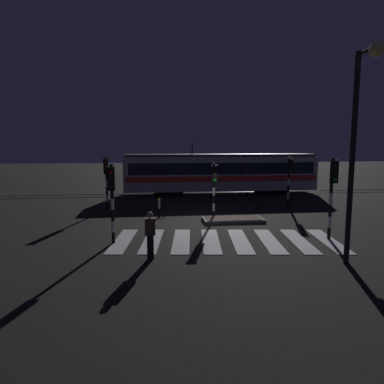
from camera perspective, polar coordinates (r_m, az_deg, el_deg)
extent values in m
plane|color=black|center=(17.99, 3.27, -5.24)|extent=(120.00, 120.00, 0.00)
cube|color=#59595E|center=(27.90, -0.48, -0.54)|extent=(80.00, 0.12, 0.03)
cube|color=#59595E|center=(29.31, -0.80, -0.14)|extent=(80.00, 0.12, 0.03)
cube|color=silver|center=(15.24, -11.13, -7.73)|extent=(1.17, 3.86, 0.02)
cube|color=silver|center=(15.05, -6.47, -7.83)|extent=(1.17, 3.86, 0.02)
cube|color=silver|center=(14.96, -1.73, -7.88)|extent=(1.17, 3.86, 0.02)
cube|color=silver|center=(14.98, 3.05, -7.88)|extent=(1.17, 3.86, 0.02)
cube|color=silver|center=(15.09, 7.78, -7.82)|extent=(1.17, 3.86, 0.02)
cube|color=silver|center=(15.30, 12.41, -7.71)|extent=(1.17, 3.86, 0.02)
cube|color=silver|center=(15.61, 16.88, -7.56)|extent=(1.17, 3.86, 0.02)
cube|color=silver|center=(16.00, 21.16, -7.37)|extent=(1.17, 3.86, 0.02)
cube|color=slate|center=(18.78, 6.65, -4.48)|extent=(3.17, 1.40, 0.16)
cube|color=#4C382D|center=(18.76, 6.65, -4.21)|extent=(2.86, 1.26, 0.02)
cylinder|color=black|center=(16.28, 21.26, -6.26)|extent=(0.14, 0.14, 0.50)
cylinder|color=white|center=(16.17, 21.35, -4.55)|extent=(0.14, 0.14, 0.50)
cylinder|color=black|center=(16.08, 21.44, -2.81)|extent=(0.14, 0.14, 0.50)
cylinder|color=white|center=(16.00, 21.52, -1.06)|extent=(0.14, 0.14, 0.50)
cylinder|color=black|center=(15.93, 21.61, 0.71)|extent=(0.14, 0.14, 0.50)
cylinder|color=white|center=(15.88, 21.70, 2.49)|extent=(0.14, 0.14, 0.50)
cylinder|color=black|center=(15.85, 21.79, 4.28)|extent=(0.14, 0.14, 0.50)
cube|color=black|center=(15.72, 22.02, 2.96)|extent=(0.28, 0.20, 0.90)
sphere|color=black|center=(15.61, 22.27, 3.95)|extent=(0.14, 0.14, 0.14)
sphere|color=black|center=(15.63, 22.22, 2.92)|extent=(0.14, 0.14, 0.14)
sphere|color=green|center=(15.65, 22.17, 1.90)|extent=(0.14, 0.14, 0.14)
cube|color=black|center=(15.70, 22.12, 4.74)|extent=(0.36, 0.24, 0.04)
cylinder|color=black|center=(14.96, -12.60, -7.19)|extent=(0.14, 0.14, 0.46)
cylinder|color=white|center=(14.84, -12.65, -5.46)|extent=(0.14, 0.14, 0.46)
cylinder|color=black|center=(14.75, -12.71, -3.70)|extent=(0.14, 0.14, 0.46)
cylinder|color=white|center=(14.66, -12.76, -1.92)|extent=(0.14, 0.14, 0.46)
cylinder|color=black|center=(14.59, -12.81, -0.12)|extent=(0.14, 0.14, 0.46)
cylinder|color=white|center=(14.54, -12.87, 1.69)|extent=(0.14, 0.14, 0.46)
cylinder|color=black|center=(14.50, -12.92, 3.52)|extent=(0.14, 0.14, 0.46)
cube|color=black|center=(14.36, -12.95, 2.00)|extent=(0.28, 0.20, 0.90)
sphere|color=red|center=(14.23, -13.03, 3.08)|extent=(0.14, 0.14, 0.14)
sphere|color=black|center=(14.25, -12.99, 1.96)|extent=(0.14, 0.14, 0.14)
sphere|color=black|center=(14.28, -12.96, 0.84)|extent=(0.14, 0.14, 0.14)
cube|color=black|center=(14.32, -13.01, 3.96)|extent=(0.36, 0.24, 0.04)
cylinder|color=black|center=(22.55, -13.52, -2.19)|extent=(0.14, 0.14, 0.47)
cylinder|color=white|center=(22.47, -13.55, -1.01)|extent=(0.14, 0.14, 0.47)
cylinder|color=black|center=(22.41, -13.59, 0.17)|extent=(0.14, 0.14, 0.47)
cylinder|color=white|center=(22.35, -13.63, 1.36)|extent=(0.14, 0.14, 0.47)
cylinder|color=black|center=(22.31, -13.67, 2.55)|extent=(0.14, 0.14, 0.47)
cylinder|color=white|center=(22.27, -13.71, 3.75)|extent=(0.14, 0.14, 0.47)
cylinder|color=black|center=(22.25, -13.74, 4.95)|extent=(0.14, 0.14, 0.47)
cube|color=black|center=(22.10, -13.76, 3.98)|extent=(0.28, 0.20, 0.90)
sphere|color=red|center=(21.97, -13.82, 4.69)|extent=(0.14, 0.14, 0.14)
sphere|color=black|center=(21.99, -13.80, 3.96)|extent=(0.14, 0.14, 0.14)
sphere|color=black|center=(22.01, -13.77, 3.23)|extent=(0.14, 0.14, 0.14)
cube|color=black|center=(22.07, -13.81, 5.25)|extent=(0.36, 0.24, 0.04)
cylinder|color=black|center=(19.17, 3.51, -3.77)|extent=(0.14, 0.14, 0.43)
cylinder|color=white|center=(19.09, 3.52, -2.49)|extent=(0.14, 0.14, 0.43)
cylinder|color=black|center=(19.02, 3.53, -1.20)|extent=(0.14, 0.14, 0.43)
cylinder|color=white|center=(18.96, 3.55, 0.09)|extent=(0.14, 0.14, 0.43)
cylinder|color=black|center=(18.90, 3.56, 1.40)|extent=(0.14, 0.14, 0.43)
cylinder|color=white|center=(18.86, 3.57, 2.71)|extent=(0.14, 0.14, 0.43)
cylinder|color=black|center=(18.83, 3.58, 4.02)|extent=(0.14, 0.14, 0.43)
cube|color=black|center=(18.69, 3.67, 2.82)|extent=(0.28, 0.20, 0.90)
sphere|color=black|center=(18.56, 3.74, 3.65)|extent=(0.14, 0.14, 0.14)
sphere|color=black|center=(18.58, 3.73, 2.79)|extent=(0.14, 0.14, 0.14)
sphere|color=green|center=(18.61, 3.72, 1.93)|extent=(0.14, 0.14, 0.14)
cube|color=black|center=(18.65, 3.68, 4.32)|extent=(0.36, 0.24, 0.04)
cylinder|color=black|center=(23.96, 15.24, -1.67)|extent=(0.14, 0.14, 0.46)
cylinder|color=white|center=(23.89, 15.28, -0.58)|extent=(0.14, 0.14, 0.46)
cylinder|color=black|center=(23.83, 15.31, 0.52)|extent=(0.14, 0.14, 0.46)
cylinder|color=white|center=(23.78, 15.35, 1.62)|extent=(0.14, 0.14, 0.46)
cylinder|color=black|center=(23.73, 15.39, 2.73)|extent=(0.14, 0.14, 0.46)
cylinder|color=white|center=(23.70, 15.43, 3.85)|extent=(0.14, 0.14, 0.46)
cylinder|color=black|center=(23.67, 15.47, 4.96)|extent=(0.14, 0.14, 0.46)
cube|color=black|center=(23.54, 15.60, 4.04)|extent=(0.28, 0.20, 0.90)
sphere|color=black|center=(23.42, 15.73, 4.71)|extent=(0.14, 0.14, 0.14)
sphere|color=black|center=(23.43, 15.70, 4.02)|extent=(0.14, 0.14, 0.14)
sphere|color=green|center=(23.45, 15.68, 3.34)|extent=(0.14, 0.14, 0.14)
cube|color=black|center=(23.51, 15.64, 5.23)|extent=(0.36, 0.24, 0.04)
cylinder|color=black|center=(12.76, 24.47, 4.53)|extent=(0.18, 0.18, 6.96)
cylinder|color=black|center=(12.69, 26.50, 19.79)|extent=(0.10, 0.90, 0.10)
sphere|color=#F9E08C|center=(12.30, 27.70, 19.74)|extent=(0.44, 0.44, 0.44)
cube|color=silver|center=(28.83, 4.62, 3.07)|extent=(15.49, 2.50, 2.70)
cube|color=red|center=(27.63, 5.15, 2.13)|extent=(15.18, 0.04, 0.44)
cube|color=red|center=(30.10, 4.13, 2.61)|extent=(15.18, 0.04, 0.44)
cube|color=black|center=(27.57, 5.17, 3.79)|extent=(14.71, 0.03, 0.90)
cube|color=#4C4C51|center=(28.75, 4.65, 5.95)|extent=(15.18, 2.30, 0.20)
cylinder|color=#262628|center=(28.36, 0.03, 6.96)|extent=(0.08, 0.08, 1.00)
cube|color=black|center=(30.14, 12.55, 0.20)|extent=(2.20, 2.00, 0.35)
cube|color=black|center=(28.45, -3.84, -0.07)|extent=(2.20, 2.00, 0.35)
sphere|color=#F9F2CC|center=(31.39, 18.70, 2.33)|extent=(0.24, 0.24, 0.24)
cylinder|color=black|center=(12.64, -6.74, -8.86)|extent=(0.24, 0.24, 0.88)
cube|color=#4C382D|center=(12.45, -6.80, -5.59)|extent=(0.36, 0.22, 0.60)
sphere|color=tan|center=(12.36, -6.83, -3.70)|extent=(0.22, 0.22, 0.22)
cylinder|color=black|center=(19.62, -5.32, -3.42)|extent=(0.12, 0.12, 0.50)
cylinder|color=white|center=(19.53, -5.34, -1.98)|extent=(0.12, 0.12, 0.50)
sphere|color=yellow|center=(19.48, -5.35, -1.11)|extent=(0.12, 0.12, 0.12)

